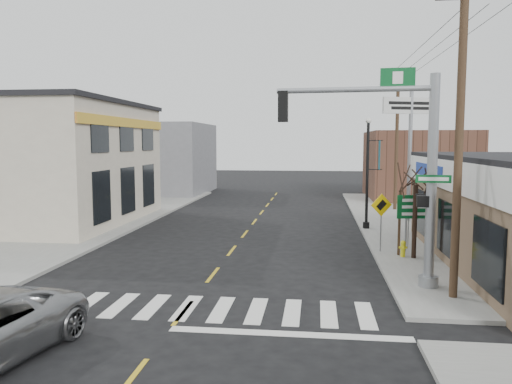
# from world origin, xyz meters

# --- Properties ---
(ground) EXTENTS (140.00, 140.00, 0.00)m
(ground) POSITION_xyz_m (0.00, 0.00, 0.00)
(ground) COLOR black
(ground) RESTS_ON ground
(sidewalk_right) EXTENTS (6.00, 38.00, 0.13)m
(sidewalk_right) POSITION_xyz_m (9.00, 13.00, 0.07)
(sidewalk_right) COLOR gray
(sidewalk_right) RESTS_ON ground
(sidewalk_left) EXTENTS (6.00, 38.00, 0.13)m
(sidewalk_left) POSITION_xyz_m (-9.00, 13.00, 0.07)
(sidewalk_left) COLOR gray
(sidewalk_left) RESTS_ON ground
(center_line) EXTENTS (0.12, 56.00, 0.01)m
(center_line) POSITION_xyz_m (0.00, 8.00, 0.01)
(center_line) COLOR gold
(center_line) RESTS_ON ground
(crosswalk) EXTENTS (11.00, 2.20, 0.01)m
(crosswalk) POSITION_xyz_m (0.00, 0.40, 0.01)
(crosswalk) COLOR silver
(crosswalk) RESTS_ON ground
(left_building) EXTENTS (12.00, 12.00, 6.80)m
(left_building) POSITION_xyz_m (-13.00, 14.00, 3.40)
(left_building) COLOR beige
(left_building) RESTS_ON ground
(bldg_distant_right) EXTENTS (8.00, 10.00, 5.60)m
(bldg_distant_right) POSITION_xyz_m (12.00, 30.00, 2.80)
(bldg_distant_right) COLOR brown
(bldg_distant_right) RESTS_ON ground
(bldg_distant_left) EXTENTS (9.00, 10.00, 6.40)m
(bldg_distant_left) POSITION_xyz_m (-11.00, 32.00, 3.20)
(bldg_distant_left) COLOR slate
(bldg_distant_left) RESTS_ON ground
(traffic_signal_pole) EXTENTS (5.42, 0.40, 6.87)m
(traffic_signal_pole) POSITION_xyz_m (6.38, 3.00, 4.21)
(traffic_signal_pole) COLOR #92969B
(traffic_signal_pole) RESTS_ON sidewalk_right
(guide_sign) EXTENTS (1.52, 0.13, 2.66)m
(guide_sign) POSITION_xyz_m (7.60, 7.42, 1.86)
(guide_sign) COLOR #453120
(guide_sign) RESTS_ON sidewalk_right
(fire_hydrant) EXTENTS (0.21, 0.21, 0.66)m
(fire_hydrant) POSITION_xyz_m (7.11, 7.15, 0.49)
(fire_hydrant) COLOR yellow
(fire_hydrant) RESTS_ON sidewalk_right
(ped_crossing_sign) EXTENTS (0.95, 0.07, 2.44)m
(ped_crossing_sign) POSITION_xyz_m (6.33, 8.03, 1.82)
(ped_crossing_sign) COLOR gray
(ped_crossing_sign) RESTS_ON sidewalk_right
(lamp_post) EXTENTS (0.76, 0.60, 5.84)m
(lamp_post) POSITION_xyz_m (6.36, 13.76, 3.52)
(lamp_post) COLOR black
(lamp_post) RESTS_ON sidewalk_right
(dance_center_sign) EXTENTS (3.52, 0.22, 7.47)m
(dance_center_sign) POSITION_xyz_m (9.00, 16.83, 5.69)
(dance_center_sign) COLOR gray
(dance_center_sign) RESTS_ON sidewalk_right
(bare_tree) EXTENTS (2.19, 2.19, 4.39)m
(bare_tree) POSITION_xyz_m (7.50, 7.00, 3.58)
(bare_tree) COLOR black
(bare_tree) RESTS_ON sidewalk_right
(shrub_back) EXTENTS (1.03, 1.03, 0.78)m
(shrub_back) POSITION_xyz_m (10.69, 6.00, 0.52)
(shrub_back) COLOR #193216
(shrub_back) RESTS_ON sidewalk_right
(utility_pole_near) EXTENTS (1.60, 0.24, 9.21)m
(utility_pole_near) POSITION_xyz_m (7.69, 1.96, 4.85)
(utility_pole_near) COLOR #422F21
(utility_pole_near) RESTS_ON sidewalk_right
(utility_pole_far) EXTENTS (1.55, 0.23, 8.90)m
(utility_pole_far) POSITION_xyz_m (9.00, 21.71, 4.69)
(utility_pole_far) COLOR #472C23
(utility_pole_far) RESTS_ON sidewalk_right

